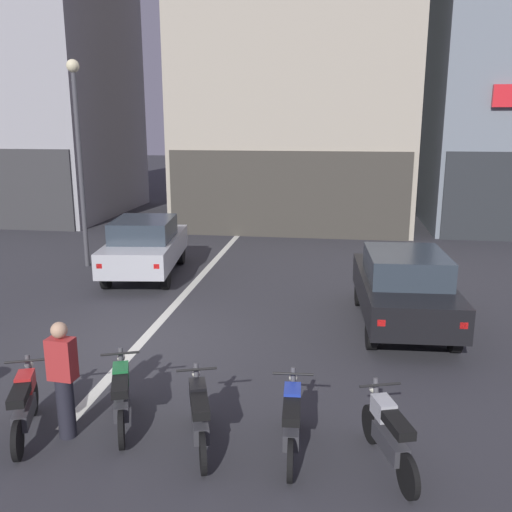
% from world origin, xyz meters
% --- Properties ---
extents(ground_plane, '(120.00, 120.00, 0.00)m').
position_xyz_m(ground_plane, '(0.00, 0.00, 0.00)').
color(ground_plane, '#333338').
extents(lane_centre_line, '(0.20, 18.00, 0.01)m').
position_xyz_m(lane_centre_line, '(0.00, 6.00, 0.00)').
color(lane_centre_line, silver).
rests_on(lane_centre_line, ground).
extents(building_corner_left, '(9.12, 8.44, 17.51)m').
position_xyz_m(building_corner_left, '(-10.89, 14.85, 8.74)').
color(building_corner_left, '#9E9EA3').
rests_on(building_corner_left, ground).
extents(car_silver_crossing_near, '(2.27, 4.29, 1.64)m').
position_xyz_m(car_silver_crossing_near, '(-1.53, 4.91, 0.89)').
color(car_silver_crossing_near, black).
rests_on(car_silver_crossing_near, ground).
extents(car_black_parked_kerbside, '(1.98, 4.19, 1.64)m').
position_xyz_m(car_black_parked_kerbside, '(5.17, 1.89, 0.89)').
color(car_black_parked_kerbside, black).
rests_on(car_black_parked_kerbside, ground).
extents(street_lamp, '(0.36, 0.36, 5.92)m').
position_xyz_m(street_lamp, '(-3.66, 5.69, 3.67)').
color(street_lamp, '#47474C').
rests_on(street_lamp, ground).
extents(motorcycle_red_row_leftmost, '(0.71, 1.59, 0.98)m').
position_xyz_m(motorcycle_red_row_leftmost, '(-0.42, -3.16, 0.46)').
color(motorcycle_red_row_leftmost, black).
rests_on(motorcycle_red_row_leftmost, ground).
extents(motorcycle_green_row_left_mid, '(0.71, 1.59, 0.98)m').
position_xyz_m(motorcycle_green_row_left_mid, '(0.80, -2.72, 0.46)').
color(motorcycle_green_row_left_mid, black).
rests_on(motorcycle_green_row_left_mid, ground).
extents(motorcycle_black_row_centre, '(0.67, 1.61, 0.98)m').
position_xyz_m(motorcycle_black_row_centre, '(2.02, -3.08, 0.46)').
color(motorcycle_black_row_centre, black).
rests_on(motorcycle_black_row_centre, ground).
extents(motorcycle_blue_row_right_mid, '(0.55, 1.67, 0.98)m').
position_xyz_m(motorcycle_blue_row_right_mid, '(3.25, -3.04, 0.46)').
color(motorcycle_blue_row_right_mid, black).
rests_on(motorcycle_blue_row_right_mid, ground).
extents(motorcycle_silver_row_rightmost, '(0.67, 1.61, 0.98)m').
position_xyz_m(motorcycle_silver_row_rightmost, '(4.47, -3.17, 0.46)').
color(motorcycle_silver_row_rightmost, black).
rests_on(motorcycle_silver_row_rightmost, ground).
extents(person_by_motorcycles, '(0.38, 0.25, 1.67)m').
position_xyz_m(person_by_motorcycles, '(0.16, -3.12, 0.86)').
color(person_by_motorcycles, '#23232D').
rests_on(person_by_motorcycles, ground).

